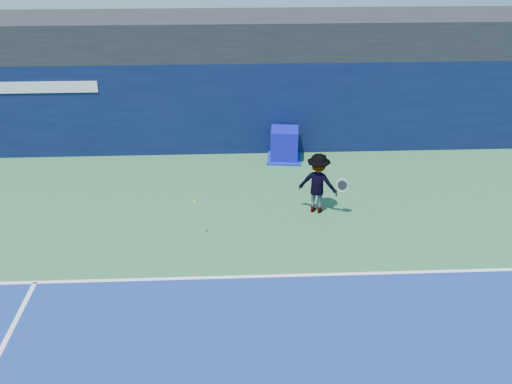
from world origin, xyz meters
TOP-DOWN VIEW (x-y plane):
  - ground at (0.00, 0.00)m, footprint 80.00×80.00m
  - baseline at (0.00, 3.00)m, footprint 24.00×0.10m
  - stadium_band at (0.00, 11.50)m, footprint 36.00×3.00m
  - back_wall_assembly at (-0.00, 10.50)m, footprint 36.00×1.03m
  - equipment_cart at (1.06, 9.48)m, footprint 1.20×1.20m
  - tennis_player at (1.62, 5.97)m, footprint 1.35×0.97m
  - tennis_ball at (-1.56, 4.73)m, footprint 0.07×0.07m

SIDE VIEW (x-z plane):
  - ground at x=0.00m, z-range 0.00..0.00m
  - baseline at x=0.00m, z-range 0.01..0.01m
  - equipment_cart at x=1.06m, z-range -0.05..0.99m
  - tennis_player at x=1.62m, z-range 0.00..1.66m
  - tennis_ball at x=-1.56m, z-range 0.97..1.04m
  - back_wall_assembly at x=0.00m, z-range 0.00..3.00m
  - stadium_band at x=0.00m, z-range 3.00..4.20m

